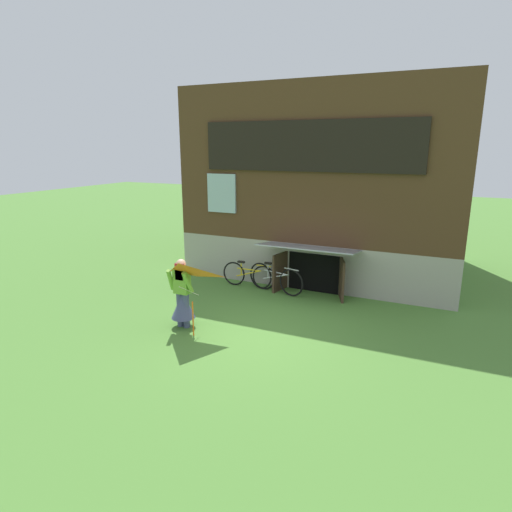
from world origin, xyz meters
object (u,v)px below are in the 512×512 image
object	(u,v)px
person	(183,299)
bicycle_yellow	(249,275)
bicycle_silver	(275,279)
kite	(180,285)

from	to	relation	value
person	bicycle_yellow	xyz separation A→B (m)	(0.11, 3.06, -0.29)
bicycle_silver	bicycle_yellow	size ratio (longest dim) A/B	1.07
bicycle_silver	person	bearing A→B (deg)	-94.68
bicycle_silver	bicycle_yellow	bearing A→B (deg)	-172.08
kite	bicycle_silver	xyz separation A→B (m)	(0.57, 3.60, -0.82)
kite	bicycle_yellow	bearing A→B (deg)	94.25
kite	bicycle_yellow	size ratio (longest dim) A/B	0.91
bicycle_silver	bicycle_yellow	xyz separation A→B (m)	(-0.85, 0.08, -0.03)
bicycle_yellow	person	bearing A→B (deg)	-92.19
person	bicycle_silver	size ratio (longest dim) A/B	0.89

